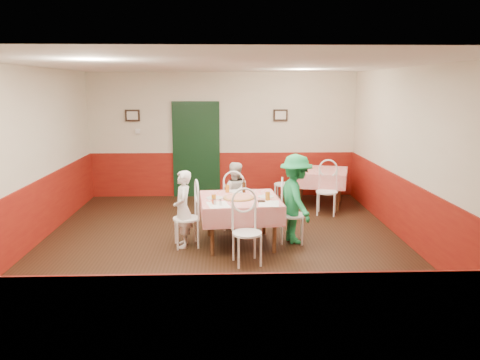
{
  "coord_description": "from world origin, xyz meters",
  "views": [
    {
      "loc": [
        0.05,
        -7.07,
        2.5
      ],
      "look_at": [
        0.28,
        0.1,
        1.05
      ],
      "focal_mm": 35.0,
      "sensor_mm": 36.0,
      "label": 1
    }
  ],
  "objects_px": {
    "chair_far": "(234,204)",
    "diner_right": "(296,199)",
    "chair_left": "(186,219)",
    "glass_c": "(227,189)",
    "glass_a": "(214,199)",
    "wallet": "(261,201)",
    "chair_second_a": "(284,184)",
    "beer_bottle": "(244,186)",
    "pizza": "(239,198)",
    "diner_far": "(234,195)",
    "chair_right": "(292,215)",
    "chair_second_b": "(327,192)",
    "chair_near": "(247,233)",
    "second_table": "(319,188)",
    "main_table": "(240,221)",
    "diner_left": "(183,209)",
    "glass_b": "(268,196)"
  },
  "relations": [
    {
      "from": "chair_far",
      "to": "diner_right",
      "type": "xyz_separation_m",
      "value": [
        0.97,
        -0.77,
        0.27
      ]
    },
    {
      "from": "chair_left",
      "to": "glass_c",
      "type": "relative_size",
      "value": 7.23
    },
    {
      "from": "chair_left",
      "to": "glass_a",
      "type": "distance_m",
      "value": 0.62
    },
    {
      "from": "chair_left",
      "to": "wallet",
      "type": "height_order",
      "value": "chair_left"
    },
    {
      "from": "chair_second_a",
      "to": "beer_bottle",
      "type": "height_order",
      "value": "beer_bottle"
    },
    {
      "from": "beer_bottle",
      "to": "diner_right",
      "type": "xyz_separation_m",
      "value": [
        0.82,
        -0.31,
        -0.14
      ]
    },
    {
      "from": "pizza",
      "to": "diner_far",
      "type": "relative_size",
      "value": 0.4
    },
    {
      "from": "chair_right",
      "to": "wallet",
      "type": "xyz_separation_m",
      "value": [
        -0.53,
        -0.33,
        0.32
      ]
    },
    {
      "from": "glass_c",
      "to": "beer_bottle",
      "type": "height_order",
      "value": "beer_bottle"
    },
    {
      "from": "chair_second_b",
      "to": "diner_right",
      "type": "xyz_separation_m",
      "value": [
        -0.87,
        -1.64,
        0.27
      ]
    },
    {
      "from": "chair_second_b",
      "to": "chair_near",
      "type": "bearing_deg",
      "value": -107.19
    },
    {
      "from": "chair_right",
      "to": "chair_far",
      "type": "relative_size",
      "value": 1.0
    },
    {
      "from": "chair_second_a",
      "to": "glass_a",
      "type": "distance_m",
      "value": 3.13
    },
    {
      "from": "second_table",
      "to": "glass_a",
      "type": "height_order",
      "value": "glass_a"
    },
    {
      "from": "chair_second_b",
      "to": "chair_right",
      "type": "bearing_deg",
      "value": -102.89
    },
    {
      "from": "glass_c",
      "to": "diner_right",
      "type": "xyz_separation_m",
      "value": [
        1.1,
        -0.33,
        -0.1
      ]
    },
    {
      "from": "chair_far",
      "to": "wallet",
      "type": "distance_m",
      "value": 1.21
    },
    {
      "from": "main_table",
      "to": "chair_near",
      "type": "height_order",
      "value": "chair_near"
    },
    {
      "from": "chair_right",
      "to": "chair_second_a",
      "type": "xyz_separation_m",
      "value": [
        0.17,
        2.39,
        0.0
      ]
    },
    {
      "from": "chair_right",
      "to": "diner_left",
      "type": "distance_m",
      "value": 1.76
    },
    {
      "from": "chair_far",
      "to": "pizza",
      "type": "relative_size",
      "value": 1.9
    },
    {
      "from": "chair_near",
      "to": "chair_second_a",
      "type": "xyz_separation_m",
      "value": [
        0.94,
        3.31,
        0.0
      ]
    },
    {
      "from": "chair_second_a",
      "to": "glass_c",
      "type": "xyz_separation_m",
      "value": [
        -1.21,
        -2.06,
        0.37
      ]
    },
    {
      "from": "pizza",
      "to": "diner_left",
      "type": "distance_m",
      "value": 0.89
    },
    {
      "from": "beer_bottle",
      "to": "diner_right",
      "type": "bearing_deg",
      "value": -20.8
    },
    {
      "from": "chair_second_a",
      "to": "glass_c",
      "type": "bearing_deg",
      "value": -14.24
    },
    {
      "from": "chair_far",
      "to": "diner_right",
      "type": "distance_m",
      "value": 1.27
    },
    {
      "from": "main_table",
      "to": "wallet",
      "type": "distance_m",
      "value": 0.57
    },
    {
      "from": "main_table",
      "to": "second_table",
      "type": "height_order",
      "value": "same"
    },
    {
      "from": "second_table",
      "to": "diner_far",
      "type": "distance_m",
      "value": 2.43
    },
    {
      "from": "pizza",
      "to": "diner_right",
      "type": "xyz_separation_m",
      "value": [
        0.92,
        0.11,
        -0.06
      ]
    },
    {
      "from": "glass_c",
      "to": "beer_bottle",
      "type": "relative_size",
      "value": 0.6
    },
    {
      "from": "chair_far",
      "to": "glass_c",
      "type": "distance_m",
      "value": 0.59
    },
    {
      "from": "chair_right",
      "to": "glass_c",
      "type": "bearing_deg",
      "value": 79.66
    },
    {
      "from": "chair_far",
      "to": "glass_a",
      "type": "distance_m",
      "value": 1.25
    },
    {
      "from": "wallet",
      "to": "diner_left",
      "type": "distance_m",
      "value": 1.24
    },
    {
      "from": "chair_left",
      "to": "glass_b",
      "type": "relative_size",
      "value": 6.81
    },
    {
      "from": "second_table",
      "to": "chair_second_b",
      "type": "bearing_deg",
      "value": -90.0
    },
    {
      "from": "chair_second_b",
      "to": "glass_c",
      "type": "distance_m",
      "value": 2.39
    },
    {
      "from": "diner_left",
      "to": "chair_right",
      "type": "bearing_deg",
      "value": 89.49
    },
    {
      "from": "main_table",
      "to": "chair_right",
      "type": "distance_m",
      "value": 0.85
    },
    {
      "from": "chair_far",
      "to": "pizza",
      "type": "bearing_deg",
      "value": 98.56
    },
    {
      "from": "chair_second_a",
      "to": "beer_bottle",
      "type": "xyz_separation_m",
      "value": [
        -0.94,
        -2.08,
        0.41
      ]
    },
    {
      "from": "chair_near",
      "to": "diner_left",
      "type": "height_order",
      "value": "diner_left"
    },
    {
      "from": "main_table",
      "to": "glass_a",
      "type": "xyz_separation_m",
      "value": [
        -0.41,
        -0.3,
        0.45
      ]
    },
    {
      "from": "glass_b",
      "to": "beer_bottle",
      "type": "xyz_separation_m",
      "value": [
        -0.35,
        0.56,
        0.04
      ]
    },
    {
      "from": "chair_right",
      "to": "chair_far",
      "type": "xyz_separation_m",
      "value": [
        -0.92,
        0.78,
        0.0
      ]
    },
    {
      "from": "second_table",
      "to": "pizza",
      "type": "height_order",
      "value": "pizza"
    },
    {
      "from": "chair_left",
      "to": "diner_far",
      "type": "xyz_separation_m",
      "value": [
        0.77,
        0.97,
        0.14
      ]
    },
    {
      "from": "glass_c",
      "to": "chair_left",
      "type": "bearing_deg",
      "value": -143.61
    }
  ]
}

